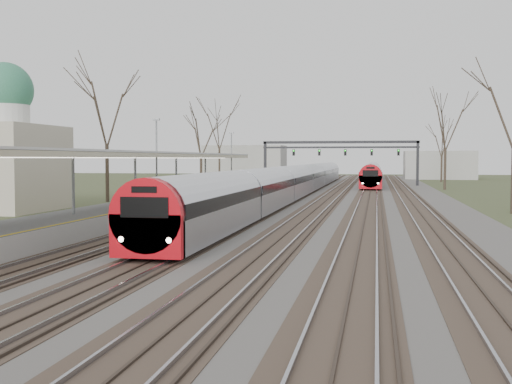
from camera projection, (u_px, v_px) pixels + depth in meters
track_bed at (321, 199)px, 57.42m from camera, size 24.00×160.00×0.22m
platform at (155, 207)px, 41.94m from camera, size 3.50×69.00×1.00m
canopy at (129, 154)px, 37.33m from camera, size 4.10×50.00×3.11m
signal_gantry at (340, 149)px, 86.59m from camera, size 21.00×0.59×6.08m
tree_west_far at (106, 107)px, 53.33m from camera, size 5.50×5.50×11.33m
train_near at (300, 180)px, 65.66m from camera, size 2.62×90.21×3.05m
train_far at (372, 173)px, 100.47m from camera, size 2.62×60.21×3.05m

